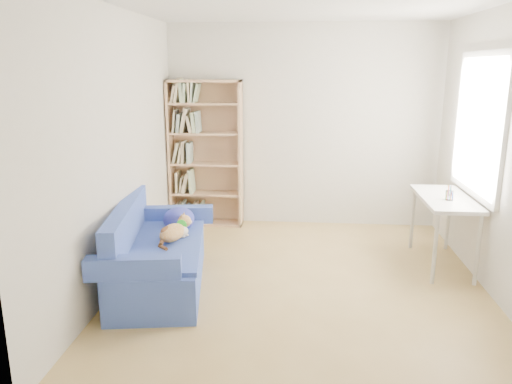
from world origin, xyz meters
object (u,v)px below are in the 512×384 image
(desk, at_px, (445,205))
(bookshelf, at_px, (206,160))
(sofa, at_px, (157,255))
(pen_cup, at_px, (449,194))

(desk, bearing_deg, bookshelf, 156.12)
(bookshelf, relative_size, desk, 1.74)
(sofa, height_order, pen_cup, pen_cup)
(bookshelf, distance_m, desk, 3.00)
(sofa, distance_m, desk, 2.98)
(sofa, height_order, bookshelf, bookshelf)
(bookshelf, distance_m, pen_cup, 3.04)
(sofa, relative_size, desk, 1.59)
(pen_cup, bearing_deg, bookshelf, 154.05)
(bookshelf, bearing_deg, desk, -23.88)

